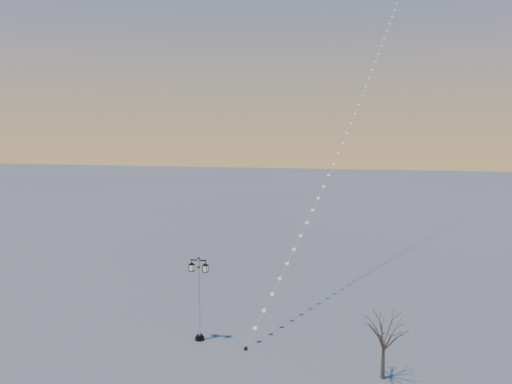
% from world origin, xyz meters
% --- Properties ---
extents(ground, '(300.00, 300.00, 0.00)m').
position_xyz_m(ground, '(0.00, 0.00, 0.00)').
color(ground, slate).
rests_on(ground, ground).
extents(street_lamp, '(1.29, 0.56, 5.06)m').
position_xyz_m(street_lamp, '(-2.00, 1.41, 2.80)').
color(street_lamp, black).
rests_on(street_lamp, ground).
extents(bare_tree, '(2.07, 2.07, 3.44)m').
position_xyz_m(bare_tree, '(8.56, -0.78, 2.38)').
color(bare_tree, brown).
rests_on(bare_tree, ground).
extents(kite_train, '(11.11, 42.50, 33.66)m').
position_xyz_m(kite_train, '(6.28, 21.67, 16.72)').
color(kite_train, black).
rests_on(kite_train, ground).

